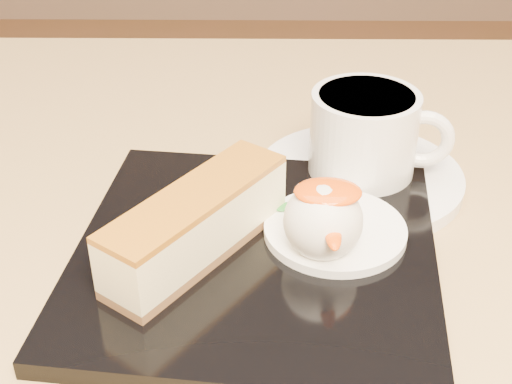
{
  "coord_description": "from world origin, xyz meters",
  "views": [
    {
      "loc": [
        0.04,
        -0.33,
        1.0
      ],
      "look_at": [
        0.04,
        0.03,
        0.76
      ],
      "focal_mm": 50.0,
      "sensor_mm": 36.0,
      "label": 1
    }
  ],
  "objects_px": {
    "ice_cream_scoop": "(323,221)",
    "saucer": "(359,178)",
    "cheesecake": "(197,224)",
    "dessert_plate": "(256,255)",
    "coffee_cup": "(366,133)"
  },
  "relations": [
    {
      "from": "ice_cream_scoop",
      "to": "saucer",
      "type": "xyz_separation_m",
      "value": [
        0.03,
        0.1,
        -0.03
      ]
    },
    {
      "from": "cheesecake",
      "to": "ice_cream_scoop",
      "type": "xyz_separation_m",
      "value": [
        0.08,
        0.0,
        0.0
      ]
    },
    {
      "from": "dessert_plate",
      "to": "saucer",
      "type": "distance_m",
      "value": 0.12
    },
    {
      "from": "dessert_plate",
      "to": "cheesecake",
      "type": "bearing_deg",
      "value": -171.87
    },
    {
      "from": "cheesecake",
      "to": "ice_cream_scoop",
      "type": "relative_size",
      "value": 2.72
    },
    {
      "from": "coffee_cup",
      "to": "ice_cream_scoop",
      "type": "bearing_deg",
      "value": -102.05
    },
    {
      "from": "cheesecake",
      "to": "ice_cream_scoop",
      "type": "distance_m",
      "value": 0.08
    },
    {
      "from": "dessert_plate",
      "to": "saucer",
      "type": "bearing_deg",
      "value": 51.51
    },
    {
      "from": "saucer",
      "to": "coffee_cup",
      "type": "height_order",
      "value": "coffee_cup"
    },
    {
      "from": "dessert_plate",
      "to": "coffee_cup",
      "type": "xyz_separation_m",
      "value": [
        0.08,
        0.09,
        0.04
      ]
    },
    {
      "from": "dessert_plate",
      "to": "ice_cream_scoop",
      "type": "bearing_deg",
      "value": -7.13
    },
    {
      "from": "ice_cream_scoop",
      "to": "saucer",
      "type": "height_order",
      "value": "ice_cream_scoop"
    },
    {
      "from": "coffee_cup",
      "to": "saucer",
      "type": "bearing_deg",
      "value": 180.0
    },
    {
      "from": "cheesecake",
      "to": "coffee_cup",
      "type": "relative_size",
      "value": 1.28
    },
    {
      "from": "cheesecake",
      "to": "coffee_cup",
      "type": "distance_m",
      "value": 0.15
    }
  ]
}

